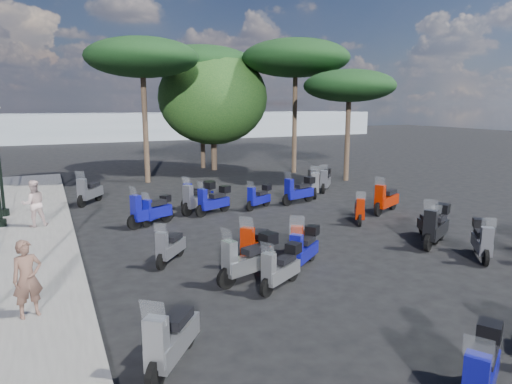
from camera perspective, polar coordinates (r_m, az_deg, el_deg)
name	(u,v)px	position (r m, az deg, el deg)	size (l,w,h in m)	color
ground	(285,259)	(12.43, 3.64, -8.38)	(120.00, 120.00, 0.00)	black
sidewalk	(19,257)	(13.93, -27.48, -7.17)	(3.00, 30.00, 0.15)	slate
woman	(27,279)	(9.69, -26.67, -9.66)	(0.55, 0.36, 1.49)	brown
pedestrian_far	(34,204)	(16.53, -26.02, -1.30)	(0.75, 0.58, 1.54)	beige
scooter_1	(171,341)	(7.58, -10.54, -17.79)	(1.19, 1.48, 1.42)	black
scooter_2	(281,269)	(10.42, 3.12, -9.58)	(1.39, 0.93, 1.23)	black
scooter_3	(249,260)	(10.77, -0.92, -8.47)	(1.73, 0.78, 1.41)	black
scooter_4	(157,211)	(16.23, -12.32, -2.32)	(1.24, 1.09, 1.20)	black
scooter_5	(89,192)	(20.10, -20.11, -0.03)	(1.17, 1.59, 1.47)	black
scooter_7	(481,374)	(7.36, 26.30, -19.70)	(1.49, 1.03, 1.33)	black
scooter_8	(255,245)	(11.98, -0.13, -6.70)	(1.34, 1.26, 1.38)	black
scooter_9	(170,248)	(12.20, -10.70, -6.86)	(1.05, 1.23, 1.21)	black
scooter_10	(150,212)	(15.94, -13.16, -2.40)	(1.74, 0.93, 1.47)	black
scooter_11	(199,199)	(17.57, -7.18, -0.81)	(1.64, 1.15, 1.47)	black
scooter_14	(298,243)	(12.23, 5.23, -6.39)	(1.04, 1.51, 1.37)	black
scooter_15	(304,249)	(11.73, 6.01, -7.14)	(1.35, 1.11, 1.27)	black
scooter_16	(259,198)	(18.09, 0.36, -0.72)	(1.36, 0.87, 1.19)	black
scooter_17	(198,195)	(18.50, -7.23, -0.37)	(1.59, 0.87, 1.34)	black
scooter_19	(482,241)	(13.73, 26.40, -5.55)	(1.17, 1.32, 1.28)	black
scooter_20	(436,227)	(14.44, 21.55, -4.06)	(1.71, 1.11, 1.50)	black
scooter_21	(429,226)	(14.98, 20.81, -4.05)	(0.81, 1.40, 1.20)	black
scooter_22	(313,184)	(20.71, 7.18, 0.99)	(1.03, 1.71, 1.47)	black
scooter_23	(299,191)	(19.09, 5.38, 0.11)	(1.75, 0.75, 1.42)	black
scooter_27	(360,211)	(16.39, 12.82, -2.34)	(0.96, 1.30, 1.21)	black
scooter_28	(386,200)	(18.04, 15.91, -0.96)	(1.73, 1.00, 1.48)	black
scooter_29	(325,181)	(21.98, 8.68, 1.42)	(1.25, 1.39, 1.36)	black
scooter_30	(214,201)	(17.26, -5.33, -1.15)	(1.59, 0.87, 1.34)	black
broadleaf_tree	(213,98)	(28.73, -5.38, 11.63)	(6.73, 6.73, 7.32)	#38281E
pine_0	(201,65)	(29.79, -6.89, 15.49)	(6.72, 6.72, 7.69)	#38281E
pine_1	(296,58)	(27.74, 4.98, 16.29)	(6.29, 6.29, 7.82)	#38281E
pine_2	(142,58)	(24.70, -14.04, 15.94)	(5.72, 5.72, 7.41)	#38281E
pine_3	(349,86)	(25.05, 11.59, 12.83)	(4.85, 4.85, 5.89)	#38281E
distant_hills	(98,127)	(55.65, -19.13, 7.70)	(70.00, 8.00, 3.00)	gray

